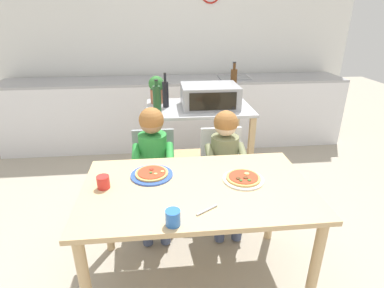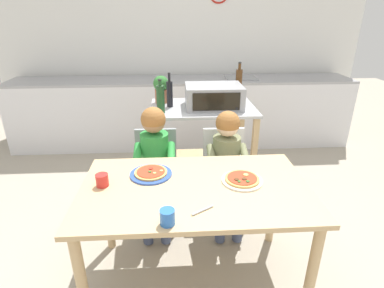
{
  "view_description": "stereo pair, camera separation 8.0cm",
  "coord_description": "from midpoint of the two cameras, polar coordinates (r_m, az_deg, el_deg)",
  "views": [
    {
      "loc": [
        -0.2,
        -1.59,
        1.71
      ],
      "look_at": [
        0.0,
        0.3,
        0.89
      ],
      "focal_mm": 28.67,
      "sensor_mm": 36.0,
      "label": 1
    },
    {
      "loc": [
        -0.12,
        -1.59,
        1.71
      ],
      "look_at": [
        0.0,
        0.3,
        0.89
      ],
      "focal_mm": 28.67,
      "sensor_mm": 36.0,
      "label": 2
    }
  ],
  "objects": [
    {
      "name": "child_in_green_shirt",
      "position": [
        2.4,
        -6.01,
        -2.44
      ],
      "size": [
        0.32,
        0.42,
        1.03
      ],
      "color": "#424C6B",
      "rests_on": "ground"
    },
    {
      "name": "dining_table",
      "position": [
        1.92,
        1.77,
        -10.45
      ],
      "size": [
        1.39,
        0.82,
        0.74
      ],
      "color": "tan",
      "rests_on": "ground"
    },
    {
      "name": "bottle_clear_vinegar",
      "position": [
        3.17,
        9.4,
        11.01
      ],
      "size": [
        0.06,
        0.06,
        0.37
      ],
      "color": "#4C2D14",
      "rests_on": "kitchen_island_cart"
    },
    {
      "name": "drinking_cup_red",
      "position": [
        1.92,
        -15.22,
        -6.52
      ],
      "size": [
        0.08,
        0.08,
        0.08
      ],
      "primitive_type": "cylinder",
      "color": "red",
      "rests_on": "dining_table"
    },
    {
      "name": "drinking_cup_blue",
      "position": [
        1.55,
        -3.09,
        -13.44
      ],
      "size": [
        0.08,
        0.08,
        0.08
      ],
      "primitive_type": "cylinder",
      "color": "blue",
      "rests_on": "dining_table"
    },
    {
      "name": "kitchen_counter",
      "position": [
        4.2,
        -1.23,
        5.98
      ],
      "size": [
        4.47,
        0.6,
        1.1
      ],
      "color": "silver",
      "rests_on": "ground"
    },
    {
      "name": "serving_spoon",
      "position": [
        1.66,
        3.42,
        -12.21
      ],
      "size": [
        0.12,
        0.08,
        0.01
      ],
      "primitive_type": "cylinder",
      "rotation": [
        0.0,
        1.57,
        0.56
      ],
      "color": "#B7BABF",
      "rests_on": "dining_table"
    },
    {
      "name": "toaster_oven",
      "position": [
        2.87,
        4.86,
        8.84
      ],
      "size": [
        0.52,
        0.39,
        0.21
      ],
      "color": "#999BA0",
      "rests_on": "kitchen_island_cart"
    },
    {
      "name": "potted_herb_plant",
      "position": [
        3.01,
        -4.99,
        10.3
      ],
      "size": [
        0.15,
        0.15,
        0.26
      ],
      "color": "#9E5B3D",
      "rests_on": "kitchen_island_cart"
    },
    {
      "name": "pizza_plate_white",
      "position": [
        1.95,
        10.47,
        -6.55
      ],
      "size": [
        0.25,
        0.25,
        0.03
      ],
      "color": "white",
      "rests_on": "dining_table"
    },
    {
      "name": "dining_chair_left",
      "position": [
        2.59,
        -5.74,
        -5.03
      ],
      "size": [
        0.36,
        0.36,
        0.81
      ],
      "color": "gray",
      "rests_on": "ground"
    },
    {
      "name": "bottle_squat_spirits",
      "position": [
        2.87,
        -3.38,
        9.37
      ],
      "size": [
        0.06,
        0.06,
        0.32
      ],
      "color": "black",
      "rests_on": "kitchen_island_cart"
    },
    {
      "name": "kitchen_island_cart",
      "position": [
        3.0,
        2.68,
        1.56
      ],
      "size": [
        0.98,
        0.64,
        0.89
      ],
      "color": "#B7BABF",
      "rests_on": "ground"
    },
    {
      "name": "bottle_dark_olive_oil",
      "position": [
        2.7,
        -5.02,
        8.37
      ],
      "size": [
        0.07,
        0.07,
        0.29
      ],
      "color": "#1E4723",
      "rests_on": "kitchen_island_cart"
    },
    {
      "name": "dining_chair_right",
      "position": [
        2.62,
        6.88,
        -4.82
      ],
      "size": [
        0.36,
        0.36,
        0.81
      ],
      "color": "silver",
      "rests_on": "ground"
    },
    {
      "name": "child_in_olive_shirt",
      "position": [
        2.43,
        7.56,
        -2.67
      ],
      "size": [
        0.32,
        0.42,
        1.0
      ],
      "color": "#424C6B",
      "rests_on": "ground"
    },
    {
      "name": "ground_plane",
      "position": [
        3.2,
        -0.18,
        -8.93
      ],
      "size": [
        11.05,
        11.05,
        0.0
      ],
      "primitive_type": "plane",
      "color": "#A89E8C"
    },
    {
      "name": "back_wall_tiled",
      "position": [
        4.43,
        -1.58,
        18.78
      ],
      "size": [
        4.96,
        0.14,
        2.7
      ],
      "color": "white",
      "rests_on": "ground"
    },
    {
      "name": "pizza_plate_blue_rimmed",
      "position": [
        2.0,
        -6.51,
        -5.44
      ],
      "size": [
        0.27,
        0.27,
        0.03
      ],
      "color": "#3356B7",
      "rests_on": "dining_table"
    }
  ]
}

